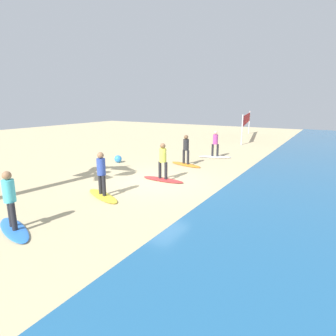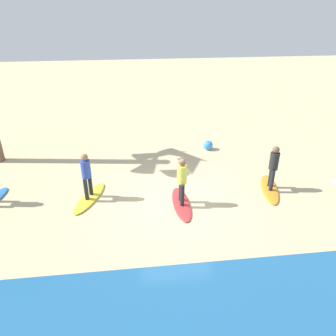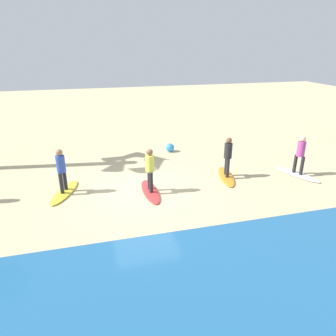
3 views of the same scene
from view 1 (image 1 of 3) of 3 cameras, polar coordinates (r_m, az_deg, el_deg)
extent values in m
plane|color=#CCB789|center=(12.84, -2.29, -2.67)|extent=(60.00, 60.00, 0.00)
ellipsoid|color=white|center=(18.48, 9.47, 2.26)|extent=(1.29, 2.16, 0.09)
cylinder|color=#232328|center=(18.41, 10.02, 3.57)|extent=(0.14, 0.14, 0.78)
cylinder|color=#232328|center=(18.41, 9.02, 3.61)|extent=(0.14, 0.14, 0.78)
cylinder|color=#B74293|center=(18.30, 9.60, 5.75)|extent=(0.32, 0.32, 0.62)
sphere|color=beige|center=(18.25, 9.65, 7.09)|extent=(0.24, 0.24, 0.24)
ellipsoid|color=orange|center=(16.03, 3.62, 0.72)|extent=(1.05, 2.17, 0.09)
cylinder|color=#232328|center=(15.83, 4.08, 2.17)|extent=(0.14, 0.14, 0.78)
cylinder|color=#232328|center=(16.04, 3.21, 2.33)|extent=(0.14, 0.14, 0.78)
cylinder|color=#262628|center=(15.82, 3.68, 4.74)|extent=(0.32, 0.32, 0.62)
sphere|color=brown|center=(15.76, 3.70, 6.28)|extent=(0.24, 0.24, 0.24)
ellipsoid|color=red|center=(12.93, -1.03, -2.34)|extent=(0.58, 2.10, 0.09)
cylinder|color=#232328|center=(12.74, -0.43, -0.56)|extent=(0.14, 0.14, 0.78)
cylinder|color=#232328|center=(12.90, -1.65, -0.38)|extent=(0.14, 0.14, 0.78)
cylinder|color=#E0E04C|center=(12.67, -1.06, 2.60)|extent=(0.32, 0.32, 0.62)
sphere|color=brown|center=(12.59, -1.06, 4.53)|extent=(0.24, 0.24, 0.24)
ellipsoid|color=yellow|center=(11.03, -13.10, -5.50)|extent=(1.27, 2.16, 0.09)
cylinder|color=#232328|center=(10.76, -12.86, -3.53)|extent=(0.14, 0.14, 0.78)
cylinder|color=#232328|center=(11.04, -13.57, -3.14)|extent=(0.14, 0.14, 0.78)
cylinder|color=#334CAD|center=(10.72, -13.42, 0.26)|extent=(0.32, 0.32, 0.62)
sphere|color=#9E704C|center=(10.64, -13.54, 2.51)|extent=(0.24, 0.24, 0.24)
ellipsoid|color=blue|center=(9.15, -28.76, -10.86)|extent=(1.18, 2.17, 0.09)
cylinder|color=#232328|center=(8.84, -28.85, -8.64)|extent=(0.14, 0.14, 0.78)
cylinder|color=#232328|center=(9.14, -29.29, -8.01)|extent=(0.14, 0.14, 0.78)
cylinder|color=#4CC6D1|center=(8.78, -29.59, -4.05)|extent=(0.32, 0.32, 0.62)
sphere|color=#9E704C|center=(8.67, -29.91, -1.33)|extent=(0.24, 0.24, 0.24)
cylinder|color=silver|center=(33.18, 16.16, 8.87)|extent=(0.10, 0.10, 2.50)
cylinder|color=silver|center=(24.23, 14.79, 7.49)|extent=(0.10, 0.10, 2.50)
cube|color=red|center=(28.66, 15.66, 9.58)|extent=(8.82, 1.86, 0.90)
sphere|color=#338CE5|center=(16.95, -10.09, 1.83)|extent=(0.43, 0.43, 0.43)
camera|label=2|loc=(9.69, 50.19, 24.86)|focal=34.81mm
camera|label=3|loc=(9.41, 56.81, 17.81)|focal=32.98mm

